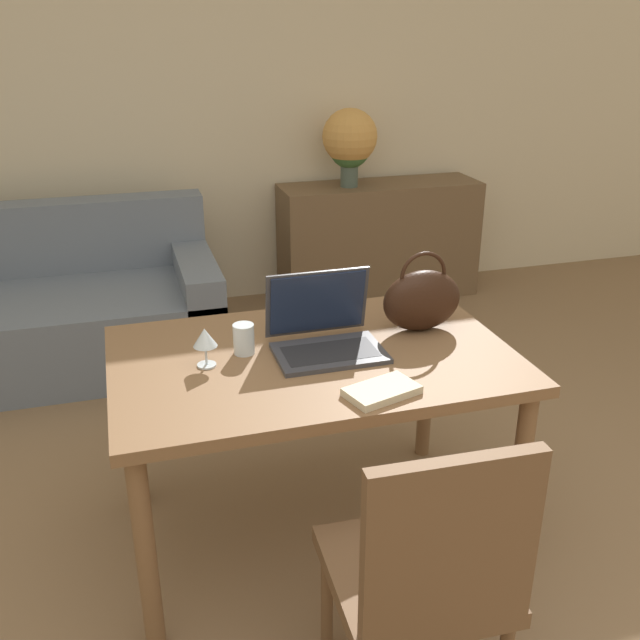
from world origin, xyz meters
TOP-DOWN VIEW (x-y plane):
  - wall_back at (0.00, 3.31)m, footprint 10.00×0.06m
  - dining_table at (-0.08, 0.80)m, footprint 1.32×0.86m
  - chair at (-0.01, -0.01)m, footprint 0.46×0.46m
  - couch at (-1.13, 2.59)m, footprint 1.94×0.94m
  - sideboard at (1.02, 3.05)m, footprint 1.32×0.40m
  - laptop at (-0.02, 0.84)m, footprint 0.36×0.29m
  - drinking_glass at (-0.29, 0.87)m, footprint 0.07×0.07m
  - wine_glass at (-0.43, 0.81)m, footprint 0.08×0.08m
  - handbag at (0.35, 0.88)m, footprint 0.29×0.13m
  - flower_vase at (0.80, 3.02)m, footprint 0.34×0.34m
  - book at (0.05, 0.47)m, footprint 0.24×0.18m

SIDE VIEW (x-z plane):
  - couch at x=-1.13m, z-range -0.13..0.69m
  - sideboard at x=1.02m, z-range 0.00..0.77m
  - chair at x=-0.01m, z-range 0.04..0.95m
  - dining_table at x=-0.08m, z-range 0.28..1.02m
  - book at x=0.05m, z-range 0.73..0.76m
  - drinking_glass at x=-0.29m, z-range 0.73..0.84m
  - laptop at x=-0.02m, z-range 0.68..0.93m
  - wine_glass at x=-0.43m, z-range 0.76..0.89m
  - handbag at x=0.35m, z-range 0.70..1.00m
  - flower_vase at x=0.80m, z-range 0.81..1.30m
  - wall_back at x=0.00m, z-range 0.00..2.70m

